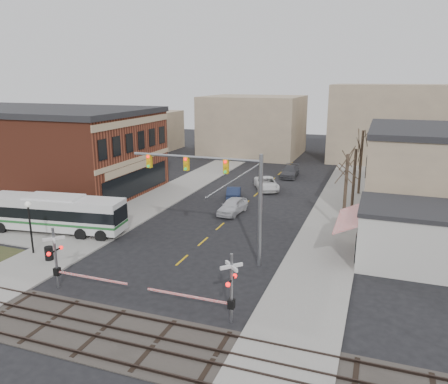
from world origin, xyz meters
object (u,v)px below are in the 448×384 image
(rr_crossing_east, at_px, (224,288))
(car_d, at_px, (290,172))
(car_b, at_px, (234,193))
(street_lamp, at_px, (29,216))
(trash_bin, at_px, (49,253))
(car_a, at_px, (233,206))
(transit_bus, at_px, (55,213))
(traffic_signal_mast, at_px, (223,184))
(car_c, at_px, (266,184))
(pedestrian_near, at_px, (92,229))
(pedestrian_far, at_px, (90,212))
(rr_crossing_west, at_px, (61,260))

(rr_crossing_east, xyz_separation_m, car_d, (-3.96, 37.00, -1.23))
(rr_crossing_east, bearing_deg, car_b, 107.44)
(street_lamp, height_order, trash_bin, street_lamp)
(car_a, relative_size, car_d, 0.89)
(transit_bus, xyz_separation_m, trash_bin, (3.72, -5.19, -1.14))
(street_lamp, bearing_deg, traffic_signal_mast, 15.62)
(car_c, distance_m, pedestrian_near, 23.11)
(car_c, height_order, pedestrian_near, pedestrian_near)
(traffic_signal_mast, xyz_separation_m, pedestrian_far, (-14.31, 3.75, -4.68))
(street_lamp, bearing_deg, rr_crossing_west, -32.42)
(car_b, distance_m, car_d, 13.50)
(car_b, bearing_deg, rr_crossing_west, 66.28)
(trash_bin, height_order, pedestrian_near, pedestrian_near)
(traffic_signal_mast, distance_m, car_b, 17.60)
(rr_crossing_west, height_order, street_lamp, street_lamp)
(car_d, height_order, pedestrian_near, pedestrian_near)
(car_a, bearing_deg, rr_crossing_west, -99.93)
(rr_crossing_west, xyz_separation_m, car_b, (3.28, 23.86, -1.27))
(trash_bin, bearing_deg, car_c, 69.90)
(car_a, height_order, car_c, car_a)
(pedestrian_near, bearing_deg, car_c, -5.59)
(transit_bus, height_order, rr_crossing_west, rr_crossing_west)
(transit_bus, xyz_separation_m, car_d, (14.43, 28.56, -1.03))
(car_a, xyz_separation_m, car_b, (-1.63, 5.20, -0.07))
(car_b, distance_m, pedestrian_far, 15.77)
(rr_crossing_east, height_order, trash_bin, rr_crossing_east)
(car_a, xyz_separation_m, pedestrian_far, (-11.28, -7.26, 0.28))
(car_c, bearing_deg, street_lamp, -138.20)
(street_lamp, bearing_deg, car_b, 65.37)
(pedestrian_near, bearing_deg, trash_bin, -165.43)
(rr_crossing_west, distance_m, car_b, 24.12)
(traffic_signal_mast, bearing_deg, rr_crossing_east, -69.67)
(transit_bus, bearing_deg, trash_bin, -54.37)
(transit_bus, xyz_separation_m, street_lamp, (1.65, -4.55, 1.27))
(car_b, height_order, car_d, car_d)
(street_lamp, xyz_separation_m, pedestrian_far, (-0.44, 7.63, -1.98))
(traffic_signal_mast, bearing_deg, car_d, 92.13)
(transit_bus, distance_m, pedestrian_far, 3.38)
(traffic_signal_mast, xyz_separation_m, car_c, (-2.31, 21.41, -4.99))
(rr_crossing_west, height_order, pedestrian_near, rr_crossing_west)
(car_c, bearing_deg, car_a, -117.61)
(rr_crossing_east, height_order, car_a, rr_crossing_east)
(car_b, relative_size, car_c, 0.79)
(car_b, xyz_separation_m, car_d, (3.57, 13.02, 0.04))
(trash_bin, height_order, car_c, car_c)
(car_b, bearing_deg, pedestrian_near, 50.87)
(street_lamp, bearing_deg, rr_crossing_east, -13.08)
(car_c, xyz_separation_m, pedestrian_near, (-9.21, -21.19, 0.19))
(car_b, height_order, pedestrian_near, pedestrian_near)
(car_a, bearing_deg, traffic_signal_mast, -69.82)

